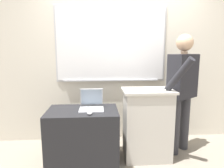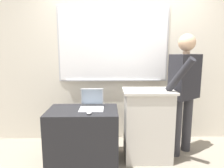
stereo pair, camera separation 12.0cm
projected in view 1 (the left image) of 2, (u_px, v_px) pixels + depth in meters
back_wall at (122, 57)px, 3.22m from camera, size 6.40×0.17×2.68m
lectern_podium at (147, 124)px, 2.68m from camera, size 0.66×0.45×0.95m
side_desk at (83, 136)px, 2.59m from camera, size 0.90×0.57×0.71m
person_presenter at (182, 85)px, 2.77m from camera, size 0.60×0.73×1.67m
laptop at (92, 103)px, 2.60m from camera, size 0.31×0.30×0.25m
wireless_keyboard at (147, 90)px, 2.54m from camera, size 0.44×0.14×0.02m
computer_mouse_by_laptop at (90, 113)px, 2.36m from camera, size 0.06×0.10×0.03m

